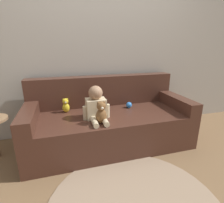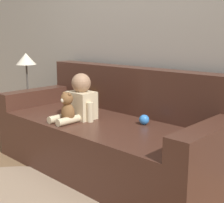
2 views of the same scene
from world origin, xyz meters
name	(u,v)px [view 2 (image 2 of 2)]	position (x,y,z in m)	size (l,w,h in m)	color
ground_plane	(107,169)	(0.00, 0.00, 0.00)	(12.00, 12.00, 0.00)	brown
wall_back	(148,14)	(0.00, 0.52, 1.30)	(8.00, 0.05, 2.60)	#ADA89E
couch	(111,135)	(0.00, 0.05, 0.30)	(2.01, 0.88, 0.84)	#47281E
person_baby	(80,101)	(-0.19, -0.12, 0.59)	(0.31, 0.38, 0.38)	beige
teddy_bear_brown	(67,108)	(-0.17, -0.27, 0.56)	(0.12, 0.11, 0.25)	brown
plush_toy_side	(81,98)	(-0.53, 0.18, 0.52)	(0.09, 0.08, 0.18)	yellow
toy_ball	(144,120)	(0.30, 0.11, 0.47)	(0.08, 0.08, 0.08)	#337FDB
side_table	(27,74)	(-1.33, 0.09, 0.69)	(0.32, 0.32, 0.93)	#93704C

